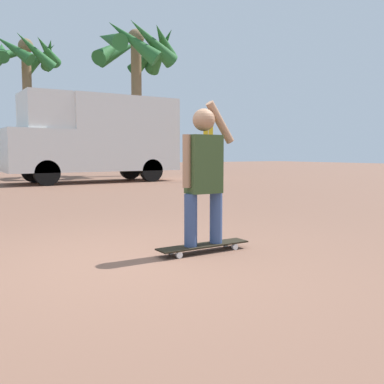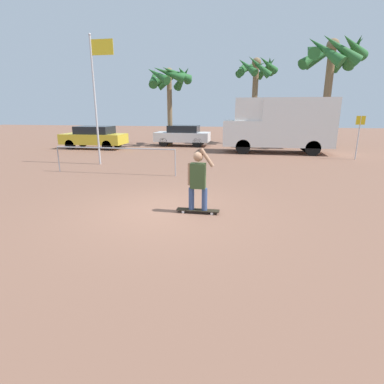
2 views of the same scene
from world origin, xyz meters
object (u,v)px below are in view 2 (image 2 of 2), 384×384
parked_car_white (183,135)px  street_sign (359,132)px  parked_car_yellow (94,137)px  palm_tree_center_background (256,73)px  skateboard (198,210)px  palm_tree_far_left (170,79)px  flagpole (97,90)px  person_skateboarder (198,178)px  camper_van (280,124)px  palm_tree_near_van (333,57)px

parked_car_white → street_sign: bearing=-23.3°
parked_car_white → parked_car_yellow: size_ratio=0.93×
palm_tree_center_background → skateboard: bearing=-95.6°
parked_car_yellow → parked_car_white: bearing=24.5°
skateboard → palm_tree_far_left: bearing=106.7°
skateboard → street_sign: 12.09m
palm_tree_center_background → flagpole: palm_tree_center_background is taller
parked_car_white → palm_tree_center_background: size_ratio=0.62×
parked_car_yellow → person_skateboarder: bearing=-52.7°
parked_car_white → street_sign: size_ratio=1.74×
skateboard → parked_car_white: parked_car_white is taller
palm_tree_center_background → flagpole: 12.73m
skateboard → flagpole: (-5.65, 6.16, 3.33)m
camper_van → person_skateboarder: bearing=-104.6°
flagpole → person_skateboarder: bearing=-47.5°
street_sign → parked_car_white: bearing=156.7°
skateboard → palm_tree_center_background: (1.61, 16.47, 5.05)m
person_skateboarder → palm_tree_near_van: (6.41, 15.15, 4.93)m
parked_car_white → parked_car_yellow: bearing=-155.5°
flagpole → palm_tree_near_van: bearing=36.7°
palm_tree_center_background → camper_van: bearing=-72.7°
street_sign → palm_tree_center_background: bearing=128.4°
parked_car_yellow → flagpole: 7.00m
parked_car_yellow → street_sign: bearing=-6.8°
person_skateboarder → palm_tree_center_background: bearing=84.4°
parked_car_white → palm_tree_far_left: bearing=-176.7°
person_skateboarder → flagpole: bearing=132.5°
skateboard → palm_tree_far_left: size_ratio=0.20×
skateboard → camper_van: size_ratio=0.17×
person_skateboarder → parked_car_yellow: 14.76m
palm_tree_far_left → street_sign: (11.13, -4.36, -3.14)m
person_skateboarder → parked_car_white: bearing=103.3°
parked_car_white → flagpole: bearing=-105.5°
skateboard → person_skateboarder: bearing=180.0°
skateboard → person_skateboarder: (-0.00, 0.00, 0.85)m
street_sign → parked_car_yellow: bearing=173.2°
parked_car_white → palm_tree_near_van: 11.07m
skateboard → parked_car_white: size_ratio=0.28×
parked_car_white → palm_tree_near_van: bearing=5.1°
palm_tree_near_van → parked_car_yellow: bearing=-167.5°
parked_car_white → palm_tree_near_van: (9.79, 0.87, 5.08)m
skateboard → camper_van: 12.30m
palm_tree_near_van → flagpole: (-12.05, -9.00, -2.45)m
skateboard → parked_car_yellow: (-8.95, 11.74, 0.71)m
camper_van → palm_tree_center_background: (-1.46, 4.68, 3.38)m
palm_tree_near_van → flagpole: 15.24m
person_skateboarder → palm_tree_center_background: (1.61, 16.47, 4.20)m
camper_van → palm_tree_center_background: size_ratio=1.00×
palm_tree_near_van → palm_tree_center_background: palm_tree_near_van is taller
parked_car_yellow → palm_tree_far_left: 6.52m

